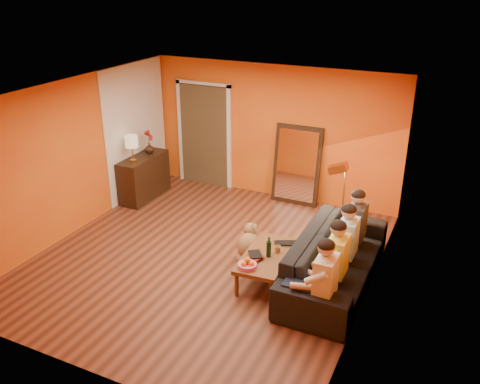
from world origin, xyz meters
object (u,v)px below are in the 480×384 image
at_px(wine_bottle, 269,247).
at_px(person_mid_left, 337,262).
at_px(sideboard, 144,177).
at_px(person_far_right, 356,228).
at_px(table_lamp, 132,149).
at_px(floor_lamp, 342,209).
at_px(person_mid_right, 347,244).
at_px(vase, 149,148).
at_px(sofa, 335,259).
at_px(mirror_frame, 297,165).
at_px(person_far_left, 325,284).
at_px(laptop, 287,245).
at_px(dog, 248,244).
at_px(tumbler, 277,249).
at_px(coffee_table, 266,266).

bearing_deg(wine_bottle, person_mid_left, -3.03).
bearing_deg(sideboard, person_far_right, -9.19).
xyz_separation_m(sideboard, person_mid_left, (4.37, -1.81, 0.18)).
relative_size(person_mid_left, person_far_right, 1.00).
bearing_deg(person_far_right, table_lamp, 174.68).
distance_m(floor_lamp, person_mid_right, 0.95).
xyz_separation_m(table_lamp, vase, (0.00, 0.55, -0.15)).
height_order(sofa, person_far_right, person_far_right).
bearing_deg(vase, wine_bottle, -30.73).
bearing_deg(mirror_frame, table_lamp, -153.68).
bearing_deg(vase, person_far_left, -30.82).
height_order(sideboard, person_mid_left, person_mid_left).
bearing_deg(sofa, laptop, 89.79).
distance_m(sideboard, floor_lamp, 4.09).
distance_m(floor_lamp, wine_bottle, 1.55).
bearing_deg(sofa, dog, 90.37).
xyz_separation_m(table_lamp, floor_lamp, (4.06, -0.07, -0.39)).
relative_size(sideboard, tumbler, 11.80).
bearing_deg(tumbler, vase, 151.95).
distance_m(person_far_left, person_far_right, 1.65).
bearing_deg(table_lamp, person_mid_left, -19.03).
distance_m(table_lamp, person_far_left, 4.86).
distance_m(person_far_right, wine_bottle, 1.45).
relative_size(mirror_frame, vase, 7.49).
bearing_deg(laptop, tumbler, -130.32).
xyz_separation_m(dog, person_far_right, (1.49, 0.66, 0.30)).
relative_size(sideboard, wine_bottle, 3.81).
height_order(dog, laptop, dog).
bearing_deg(person_far_left, person_mid_left, 90.00).
xyz_separation_m(sofa, person_far_right, (0.13, 0.65, 0.23)).
bearing_deg(sideboard, coffee_table, -27.16).
bearing_deg(person_far_right, wine_bottle, -133.63).
bearing_deg(sofa, tumbler, 105.89).
xyz_separation_m(dog, laptop, (0.62, 0.01, 0.12)).
distance_m(table_lamp, coffee_table, 3.72).
bearing_deg(dog, vase, 153.34).
relative_size(person_far_right, laptop, 3.37).
bearing_deg(person_mid_right, sideboard, 163.95).
height_order(person_mid_right, vase, person_mid_right).
distance_m(person_far_right, tumbler, 1.29).
xyz_separation_m(mirror_frame, sideboard, (-2.79, -1.08, -0.34)).
bearing_deg(person_far_left, laptop, 130.89).
height_order(sofa, laptop, sofa).
bearing_deg(person_mid_left, sideboard, 157.54).
relative_size(coffee_table, person_mid_left, 1.00).
distance_m(mirror_frame, vase, 2.92).
xyz_separation_m(sofa, laptop, (-0.74, 0.00, 0.06)).
relative_size(person_mid_right, wine_bottle, 3.94).
bearing_deg(tumbler, coffee_table, -135.00).
distance_m(mirror_frame, table_lamp, 3.13).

